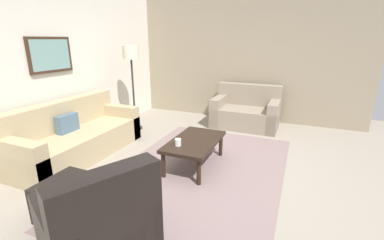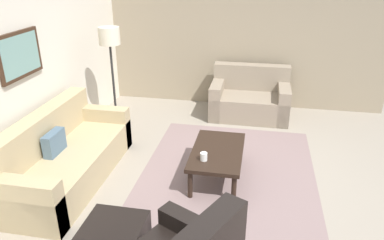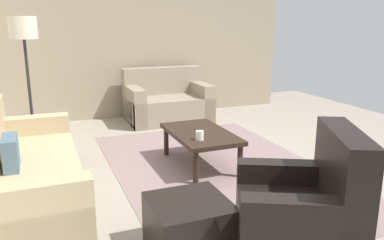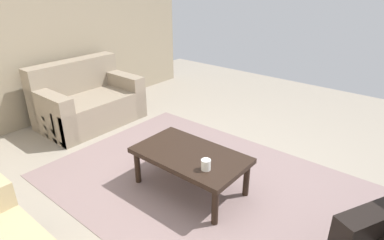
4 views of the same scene
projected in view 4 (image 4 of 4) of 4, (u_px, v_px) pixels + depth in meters
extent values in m
plane|color=gray|center=(215.00, 190.00, 3.23)|extent=(8.00, 8.00, 0.00)
cube|color=gray|center=(41.00, 22.00, 4.39)|extent=(0.12, 5.20, 2.80)
cube|color=gray|center=(215.00, 189.00, 3.23)|extent=(3.55, 2.28, 0.01)
cube|color=gray|center=(91.00, 109.00, 4.63)|extent=(0.89, 1.37, 0.42)
cube|color=gray|center=(76.00, 90.00, 4.72)|extent=(0.24, 1.37, 0.88)
cube|color=gray|center=(51.00, 115.00, 4.17)|extent=(0.89, 0.20, 0.62)
cube|color=gray|center=(122.00, 92.00, 5.00)|extent=(0.89, 0.20, 0.62)
cylinder|color=black|center=(246.00, 180.00, 3.08)|extent=(0.06, 0.06, 0.36)
cylinder|color=black|center=(172.00, 148.00, 3.65)|extent=(0.06, 0.06, 0.36)
cylinder|color=black|center=(215.00, 207.00, 2.71)|extent=(0.06, 0.06, 0.36)
cylinder|color=black|center=(137.00, 167.00, 3.28)|extent=(0.06, 0.06, 0.36)
cube|color=black|center=(190.00, 155.00, 3.10)|extent=(1.10, 0.64, 0.05)
cylinder|color=white|center=(206.00, 165.00, 2.81)|extent=(0.09, 0.09, 0.10)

